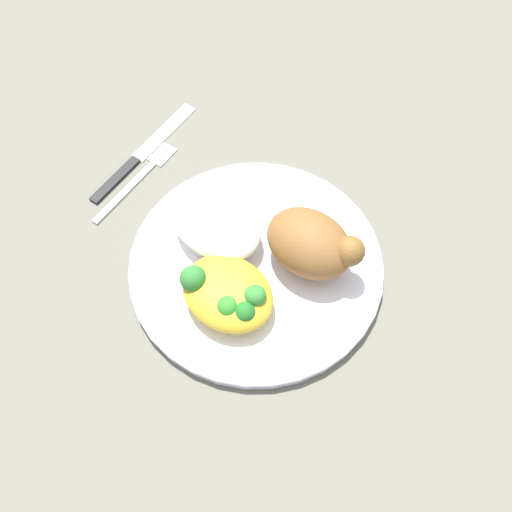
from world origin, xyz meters
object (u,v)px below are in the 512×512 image
(roasted_chicken, at_px, (312,244))
(fork, at_px, (139,177))
(plate, at_px, (256,264))
(mac_cheese_with_broccoli, at_px, (225,292))
(rice_pile, at_px, (219,221))
(knife, at_px, (136,159))

(roasted_chicken, distance_m, fork, 0.24)
(roasted_chicken, height_order, fork, roasted_chicken)
(plate, height_order, mac_cheese_with_broccoli, mac_cheese_with_broccoli)
(rice_pile, bearing_deg, knife, 171.91)
(rice_pile, xyz_separation_m, fork, (-0.13, 0.00, -0.03))
(roasted_chicken, xyz_separation_m, rice_pile, (-0.10, -0.03, -0.01))
(mac_cheese_with_broccoli, relative_size, fork, 0.70)
(roasted_chicken, bearing_deg, knife, -177.57)
(mac_cheese_with_broccoli, bearing_deg, fork, 161.28)
(rice_pile, bearing_deg, fork, 178.14)
(fork, xyz_separation_m, knife, (-0.02, 0.02, 0.00))
(roasted_chicken, xyz_separation_m, mac_cheese_with_broccoli, (-0.04, -0.10, -0.01))
(plate, height_order, roasted_chicken, roasted_chicken)
(knife, bearing_deg, mac_cheese_with_broccoli, -21.08)
(rice_pile, distance_m, mac_cheese_with_broccoli, 0.09)
(plate, relative_size, knife, 1.46)
(roasted_chicken, relative_size, rice_pile, 0.97)
(fork, height_order, knife, knife)
(rice_pile, height_order, mac_cheese_with_broccoli, mac_cheese_with_broccoli)
(plate, height_order, knife, plate)
(mac_cheese_with_broccoli, bearing_deg, plate, 95.08)
(plate, bearing_deg, roasted_chicken, 40.76)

